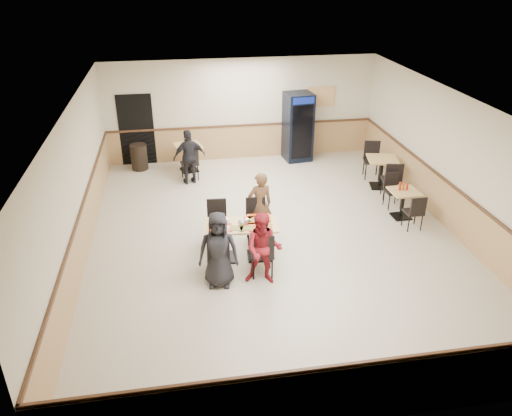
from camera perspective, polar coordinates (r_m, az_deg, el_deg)
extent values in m
plane|color=beige|center=(11.06, 2.12, -3.38)|extent=(10.00, 10.00, 0.00)
plane|color=silver|center=(9.90, 2.42, 11.80)|extent=(10.00, 10.00, 0.00)
plane|color=beige|center=(15.05, -1.63, 11.16)|extent=(8.00, 0.00, 8.00)
plane|color=beige|center=(6.28, 11.74, -14.20)|extent=(8.00, 0.00, 8.00)
plane|color=beige|center=(10.40, -19.90, 2.13)|extent=(0.00, 10.00, 10.00)
plane|color=beige|center=(11.83, 21.68, 4.78)|extent=(0.00, 10.00, 10.00)
cube|color=tan|center=(15.34, -1.58, 7.55)|extent=(7.98, 0.03, 1.00)
cube|color=tan|center=(12.20, 20.83, 0.43)|extent=(0.03, 9.98, 1.00)
cube|color=#472B19|center=(15.16, -1.60, 9.42)|extent=(7.98, 0.04, 0.06)
cube|color=black|center=(15.07, -13.49, 8.66)|extent=(1.00, 0.02, 2.10)
cube|color=orange|center=(15.44, 7.44, 12.51)|extent=(0.85, 0.02, 0.60)
cube|color=black|center=(10.34, -3.71, -5.65)|extent=(0.50, 0.50, 0.04)
cylinder|color=black|center=(10.14, -3.77, -3.86)|extent=(0.09, 0.09, 0.71)
cube|color=#D7B569|center=(9.96, -3.84, -2.06)|extent=(0.78, 0.78, 0.04)
cube|color=black|center=(10.37, 0.34, -5.47)|extent=(0.50, 0.50, 0.04)
cylinder|color=black|center=(10.18, 0.34, -3.68)|extent=(0.09, 0.09, 0.71)
cube|color=#D7B569|center=(10.00, 0.35, -1.88)|extent=(0.78, 0.78, 0.04)
imported|color=black|center=(9.20, -4.32, -4.79)|extent=(0.79, 0.57, 1.51)
imported|color=maroon|center=(9.25, 0.87, -4.71)|extent=(0.82, 0.71, 1.45)
imported|color=brown|center=(10.79, 0.46, 0.36)|extent=(0.60, 0.45, 1.51)
imported|color=black|center=(13.56, -7.62, 5.80)|extent=(0.94, 0.56, 1.50)
cube|color=red|center=(10.09, -0.01, -1.40)|extent=(0.49, 0.38, 0.02)
cube|color=red|center=(9.85, 0.44, -2.16)|extent=(0.49, 0.38, 0.02)
cube|color=red|center=(9.84, -4.12, -2.27)|extent=(0.49, 0.38, 0.02)
cube|color=red|center=(10.18, 0.33, -1.14)|extent=(0.49, 0.38, 0.02)
cylinder|color=white|center=(9.79, -1.06, -2.40)|extent=(0.24, 0.24, 0.01)
cube|color=#B79A47|center=(9.78, -1.06, -2.34)|extent=(0.27, 0.18, 0.02)
cylinder|color=white|center=(9.90, 1.01, -2.02)|extent=(0.24, 0.24, 0.01)
cube|color=#B79A47|center=(9.90, 1.01, -1.96)|extent=(0.32, 0.29, 0.02)
cylinder|color=white|center=(10.12, -0.03, -1.35)|extent=(0.24, 0.24, 0.01)
cube|color=#B79A47|center=(10.11, -0.03, -1.29)|extent=(0.32, 0.29, 0.02)
cylinder|color=white|center=(9.79, -2.28, -2.40)|extent=(0.24, 0.24, 0.01)
cube|color=#B79A47|center=(9.79, -2.28, -2.33)|extent=(0.31, 0.26, 0.02)
cylinder|color=white|center=(9.84, -4.43, -2.31)|extent=(0.24, 0.24, 0.01)
cube|color=#B79A47|center=(9.83, -4.43, -2.24)|extent=(0.31, 0.24, 0.02)
cylinder|color=white|center=(9.67, -3.49, -2.50)|extent=(0.08, 0.08, 0.10)
cylinder|color=white|center=(9.98, -3.26, -1.52)|extent=(0.08, 0.08, 0.10)
cylinder|color=white|center=(10.02, -5.06, -1.45)|extent=(0.08, 0.08, 0.10)
cylinder|color=white|center=(9.70, -4.73, -2.46)|extent=(0.08, 0.08, 0.10)
cylinder|color=white|center=(9.70, -3.27, -2.40)|extent=(0.08, 0.08, 0.10)
cylinder|color=silver|center=(9.94, -1.03, -1.53)|extent=(0.07, 0.07, 0.12)
ellipsoid|color=silver|center=(9.92, -1.62, -1.64)|extent=(0.16, 0.16, 0.11)
cube|color=black|center=(12.39, 16.20, -0.91)|extent=(0.42, 0.42, 0.04)
cylinder|color=black|center=(12.25, 16.40, 0.46)|extent=(0.08, 0.08, 0.62)
cube|color=#D7B569|center=(12.11, 16.59, 1.81)|extent=(0.65, 0.65, 0.04)
cube|color=black|center=(13.87, 13.91, 2.46)|extent=(0.58, 0.58, 0.04)
cylinder|color=black|center=(13.72, 14.09, 3.94)|extent=(0.10, 0.10, 0.74)
cube|color=#D7B569|center=(13.58, 14.27, 5.42)|extent=(0.90, 0.90, 0.04)
cylinder|color=red|center=(12.06, 16.14, 2.39)|extent=(0.06, 0.06, 0.20)
cylinder|color=#CA641A|center=(12.11, 16.51, 2.35)|extent=(0.06, 0.06, 0.17)
cylinder|color=red|center=(12.15, 16.89, 2.31)|extent=(0.05, 0.05, 0.14)
cube|color=black|center=(14.65, -7.62, 4.35)|extent=(0.56, 0.56, 0.04)
cylinder|color=black|center=(14.51, -7.71, 5.72)|extent=(0.09, 0.09, 0.71)
cube|color=#D7B569|center=(14.38, -7.79, 7.07)|extent=(0.87, 0.87, 0.04)
cube|color=black|center=(15.12, 4.80, 9.23)|extent=(0.85, 0.83, 2.03)
cube|color=black|center=(14.79, 5.31, 8.59)|extent=(0.62, 0.09, 1.60)
cube|color=navy|center=(14.51, 5.48, 12.11)|extent=(0.64, 0.09, 0.19)
cylinder|color=black|center=(14.88, -13.21, 5.69)|extent=(0.47, 0.47, 0.75)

